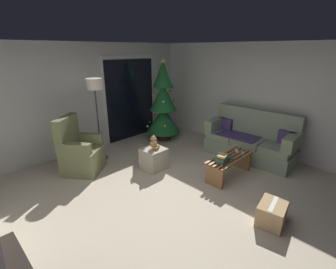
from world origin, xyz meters
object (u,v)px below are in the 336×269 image
at_px(remote_white, 237,151).
at_px(armchair, 80,153).
at_px(remote_black, 224,156).
at_px(book_stack, 223,159).
at_px(couch, 250,140).
at_px(coffee_table, 229,164).
at_px(christmas_tree, 163,105).
at_px(cell_phone, 222,154).
at_px(ottoman, 154,158).
at_px(remote_graphite, 231,159).
at_px(remote_silver, 243,153).
at_px(teddy_bear_honey, 154,143).
at_px(floor_lamp, 95,92).
at_px(cardboard_box_taped_mid_floor, 272,213).

bearing_deg(remote_white, armchair, -172.72).
xyz_separation_m(remote_black, book_stack, (-0.21, -0.10, 0.06)).
xyz_separation_m(couch, armchair, (-3.03, 2.09, 0.00)).
distance_m(coffee_table, christmas_tree, 2.53).
relative_size(cell_phone, armchair, 0.13).
height_order(christmas_tree, ottoman, christmas_tree).
distance_m(coffee_table, book_stack, 0.35).
bearing_deg(remote_graphite, remote_silver, 38.27).
bearing_deg(teddy_bear_honey, armchair, 139.14).
xyz_separation_m(remote_silver, book_stack, (-0.59, 0.08, 0.06)).
xyz_separation_m(remote_white, floor_lamp, (-1.64, 2.43, 1.08)).
xyz_separation_m(remote_silver, floor_lamp, (-1.62, 2.57, 1.08)).
height_order(christmas_tree, cardboard_box_taped_mid_floor, christmas_tree).
relative_size(remote_black, book_stack, 0.60).
distance_m(remote_black, book_stack, 0.24).
xyz_separation_m(armchair, teddy_bear_honey, (1.11, -0.96, 0.16)).
distance_m(ottoman, teddy_bear_honey, 0.34).
distance_m(book_stack, cell_phone, 0.09).
distance_m(remote_graphite, book_stack, 0.23).
bearing_deg(remote_black, coffee_table, 131.13).
distance_m(remote_silver, remote_black, 0.42).
bearing_deg(teddy_bear_honey, remote_white, -47.88).
xyz_separation_m(cell_phone, armchair, (-1.62, 2.23, -0.17)).
height_order(remote_black, floor_lamp, floor_lamp).
xyz_separation_m(remote_graphite, armchair, (-1.84, 2.31, -0.02)).
bearing_deg(cardboard_box_taped_mid_floor, floor_lamp, 99.57).
height_order(remote_graphite, teddy_bear_honey, teddy_bear_honey).
distance_m(couch, teddy_bear_honey, 2.22).
distance_m(teddy_bear_honey, cardboard_box_taped_mid_floor, 2.44).
relative_size(coffee_table, floor_lamp, 0.62).
relative_size(couch, remote_graphite, 12.63).
height_order(remote_black, book_stack, book_stack).
bearing_deg(coffee_table, remote_white, 7.85).
height_order(coffee_table, cardboard_box_taped_mid_floor, coffee_table).
height_order(coffee_table, remote_white, remote_white).
relative_size(couch, ottoman, 4.48).
xyz_separation_m(remote_black, christmas_tree, (0.61, 2.29, 0.52)).
height_order(book_stack, ottoman, book_stack).
height_order(ottoman, cardboard_box_taped_mid_floor, ottoman).
bearing_deg(remote_white, remote_graphite, -111.27).
bearing_deg(christmas_tree, armchair, -176.77).
bearing_deg(coffee_table, cell_phone, 179.12).
relative_size(armchair, teddy_bear_honey, 3.96).
distance_m(remote_graphite, armchair, 2.95).
relative_size(christmas_tree, cardboard_box_taped_mid_floor, 4.18).
bearing_deg(couch, armchair, 145.44).
height_order(coffee_table, remote_graphite, remote_graphite).
relative_size(coffee_table, remote_graphite, 7.05).
xyz_separation_m(remote_graphite, book_stack, (-0.22, 0.06, 0.06)).
distance_m(remote_graphite, cell_phone, 0.27).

